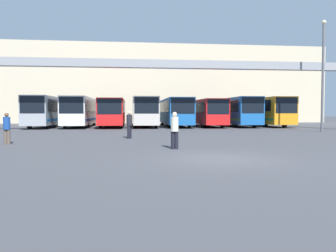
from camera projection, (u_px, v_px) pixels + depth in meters
The scene contains 15 objects.
ground_plane at pixel (222, 159), 11.60m from camera, with size 200.00×200.00×0.00m, color #47474C.
building_backdrop at pixel (151, 86), 54.42m from camera, with size 54.14×12.00×11.85m.
overhead_gantry at pixel (168, 70), 28.80m from camera, with size 33.37×0.80×6.20m.
bus_slot_0 at pixel (48, 110), 35.90m from camera, with size 2.44×11.75×3.23m.
bus_slot_1 at pixel (81, 110), 36.15m from camera, with size 2.47×11.48×3.19m.
bus_slot_2 at pixel (113, 111), 36.21m from camera, with size 2.52×10.80×3.02m.
bus_slot_3 at pixel (144, 110), 37.42m from camera, with size 2.57×12.47×3.18m.
bus_slot_4 at pixel (175, 111), 37.63m from camera, with size 2.55×12.13×3.11m.
bus_slot_5 at pixel (206, 111), 37.21m from camera, with size 2.44×10.50×3.00m.
bus_slot_6 at pixel (236, 110), 37.63m from camera, with size 2.51×10.56×3.22m.
bus_slot_7 at pixel (262, 110), 38.89m from camera, with size 2.53×12.33×3.23m.
pedestrian_mid_left at pixel (129, 124), 20.46m from camera, with size 0.36×0.36×1.72m.
pedestrian_near_left at pixel (7, 128), 16.69m from camera, with size 0.34×0.34×1.62m.
pedestrian_near_center at pixel (175, 129), 14.65m from camera, with size 0.35×0.35×1.67m.
lamp_post at pixel (323, 72), 27.29m from camera, with size 0.36×0.36×9.28m.
Camera 1 is at (-3.17, -11.26, 1.68)m, focal length 35.00 mm.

